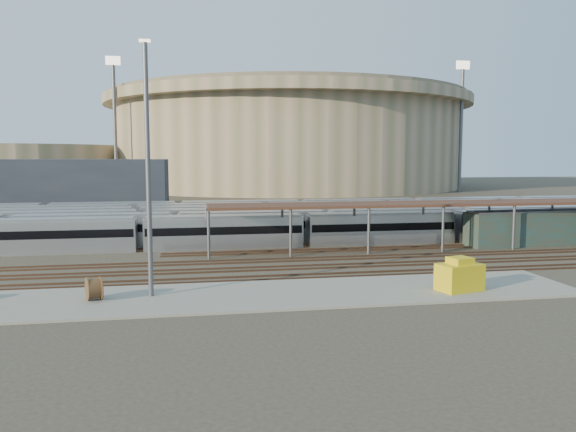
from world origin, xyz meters
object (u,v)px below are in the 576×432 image
at_px(teal_boxcar, 534,228).
at_px(cable_reel_east, 94,289).
at_px(yellow_equipment, 459,277).
at_px(yard_light_pole, 148,169).

distance_m(teal_boxcar, cable_reel_east, 51.08).
xyz_separation_m(cable_reel_east, yellow_equipment, (27.35, -1.86, 0.19)).
height_order(yard_light_pole, yellow_equipment, yard_light_pole).
bearing_deg(cable_reel_east, teal_boxcar, 21.58).
bearing_deg(yard_light_pole, teal_boxcar, 22.70).
height_order(teal_boxcar, cable_reel_east, teal_boxcar).
bearing_deg(yard_light_pole, yellow_equipment, -5.97).
distance_m(cable_reel_east, yard_light_pole, 9.43).
xyz_separation_m(yard_light_pole, yellow_equipment, (23.38, -2.45, -8.34)).
bearing_deg(yellow_equipment, cable_reel_east, 161.02).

